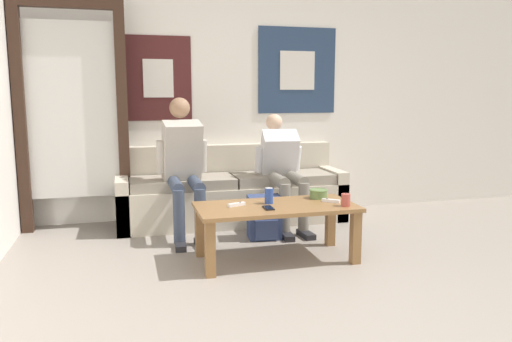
{
  "coord_description": "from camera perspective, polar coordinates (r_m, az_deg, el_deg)",
  "views": [
    {
      "loc": [
        -1.2,
        -2.37,
        1.29
      ],
      "look_at": [
        -0.12,
        1.67,
        0.64
      ],
      "focal_mm": 35.0,
      "sensor_mm": 36.0,
      "label": 1
    }
  ],
  "objects": [
    {
      "name": "game_controller_near_right",
      "position": [
        3.82,
        -2.24,
        -3.84
      ],
      "size": [
        0.15,
        0.08,
        0.03
      ],
      "color": "white",
      "rests_on": "coffee_table"
    },
    {
      "name": "drink_can_blue",
      "position": [
        3.89,
        1.48,
        -2.84
      ],
      "size": [
        0.07,
        0.07,
        0.12
      ],
      "color": "#28479E",
      "rests_on": "coffee_table"
    },
    {
      "name": "coffee_table",
      "position": [
        3.87,
        2.31,
        -4.97
      ],
      "size": [
        1.23,
        0.59,
        0.44
      ],
      "color": "olive",
      "rests_on": "ground_plane"
    },
    {
      "name": "person_seated_adult",
      "position": [
        4.58,
        -8.3,
        1.04
      ],
      "size": [
        0.47,
        0.87,
        1.25
      ],
      "color": "#384256",
      "rests_on": "ground_plane"
    },
    {
      "name": "ceramic_bowl",
      "position": [
        4.13,
        7.14,
        -2.53
      ],
      "size": [
        0.15,
        0.15,
        0.07
      ],
      "color": "#607F47",
      "rests_on": "coffee_table"
    },
    {
      "name": "couch",
      "position": [
        5.05,
        -2.79,
        -2.72
      ],
      "size": [
        2.26,
        0.66,
        0.76
      ],
      "color": "beige",
      "rests_on": "ground_plane"
    },
    {
      "name": "person_seated_teen",
      "position": [
        4.82,
        3.03,
        0.59
      ],
      "size": [
        0.47,
        0.92,
        1.09
      ],
      "color": "gray",
      "rests_on": "ground_plane"
    },
    {
      "name": "wall_back",
      "position": [
        5.31,
        -1.87,
        8.73
      ],
      "size": [
        10.0,
        0.07,
        2.55
      ],
      "color": "white",
      "rests_on": "ground_plane"
    },
    {
      "name": "door_frame",
      "position": [
        4.97,
        -20.29,
        7.28
      ],
      "size": [
        1.0,
        0.1,
        2.15
      ],
      "color": "#382319",
      "rests_on": "ground_plane"
    },
    {
      "name": "cell_phone",
      "position": [
        3.74,
        1.41,
        -4.23
      ],
      "size": [
        0.07,
        0.14,
        0.01
      ],
      "color": "black",
      "rests_on": "coffee_table"
    },
    {
      "name": "ground_plane",
      "position": [
        2.95,
        11.21,
        -17.17
      ],
      "size": [
        18.0,
        18.0,
        0.0
      ],
      "primitive_type": "plane",
      "color": "gray"
    },
    {
      "name": "pillar_candle",
      "position": [
        3.87,
        10.22,
        -3.28
      ],
      "size": [
        0.07,
        0.07,
        0.11
      ],
      "color": "#B24C42",
      "rests_on": "coffee_table"
    },
    {
      "name": "game_controller_near_left",
      "position": [
        3.99,
        8.56,
        -3.38
      ],
      "size": [
        0.13,
        0.12,
        0.03
      ],
      "color": "white",
      "rests_on": "coffee_table"
    },
    {
      "name": "backpack",
      "position": [
        4.48,
        0.97,
        -5.42
      ],
      "size": [
        0.31,
        0.27,
        0.38
      ],
      "color": "navy",
      "rests_on": "ground_plane"
    }
  ]
}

